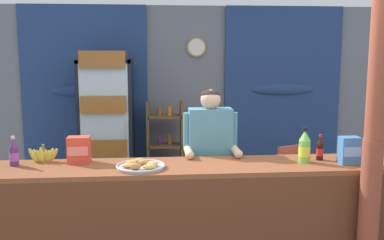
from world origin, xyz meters
TOP-DOWN VIEW (x-y plane):
  - ground_plane at (0.00, 1.10)m, footprint 7.44×7.44m
  - back_wall_curtained at (-0.01, 2.79)m, footprint 5.56×0.22m
  - stall_counter at (-0.06, 0.27)m, footprint 3.71×0.60m
  - timber_post at (1.21, 0.00)m, footprint 0.18×0.16m
  - drink_fridge at (-1.08, 2.27)m, footprint 0.65×0.66m
  - bottle_shelf_rack at (-0.36, 2.43)m, footprint 0.48×0.28m
  - plastic_lawn_chair at (1.04, 1.70)m, footprint 0.58×0.58m
  - shopkeeper at (0.04, 0.85)m, footprint 0.52×0.42m
  - soda_bottle_lime_soda at (0.80, 0.40)m, footprint 0.10×0.10m
  - soda_bottle_grape_soda at (-1.67, 0.49)m, footprint 0.08×0.08m
  - soda_bottle_cola at (0.97, 0.47)m, footprint 0.06×0.06m
  - snack_box_biscuit at (1.16, 0.31)m, footprint 0.16×0.13m
  - snack_box_crackers at (-1.14, 0.55)m, footprint 0.19×0.14m
  - pastry_tray at (-0.61, 0.32)m, footprint 0.41×0.41m
  - banana_bunch at (-1.46, 0.60)m, footprint 0.27×0.07m

SIDE VIEW (x-z plane):
  - ground_plane at x=0.00m, z-range 0.00..0.00m
  - plastic_lawn_chair at x=1.04m, z-range 0.06..0.92m
  - stall_counter at x=-0.06m, z-range 0.12..1.09m
  - bottle_shelf_rack at x=-0.36m, z-range 0.03..1.31m
  - shopkeeper at x=0.04m, z-range 0.20..1.78m
  - pastry_tray at x=-0.61m, z-range 0.96..1.03m
  - banana_bunch at x=-1.46m, z-range 0.95..1.11m
  - drink_fridge at x=-1.08m, z-range 0.09..2.02m
  - soda_bottle_cola at x=0.97m, z-range 0.95..1.18m
  - soda_bottle_grape_soda at x=-1.67m, z-range 0.95..1.20m
  - snack_box_crackers at x=-1.14m, z-range 0.97..1.20m
  - snack_box_biscuit at x=1.16m, z-range 0.97..1.20m
  - soda_bottle_lime_soda at x=0.80m, z-range 0.95..1.26m
  - timber_post at x=1.21m, z-range -0.05..2.43m
  - back_wall_curtained at x=-0.01m, z-range 0.04..2.56m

